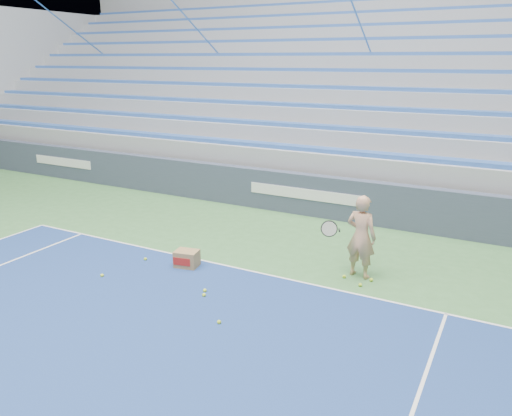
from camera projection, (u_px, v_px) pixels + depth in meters
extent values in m
cube|color=white|center=(230.00, 266.00, 9.99)|extent=(10.97, 0.05, 0.00)
cube|color=#374155|center=(307.00, 195.00, 13.21)|extent=(30.00, 0.30, 1.10)
cube|color=white|center=(63.00, 162.00, 17.13)|extent=(2.60, 0.02, 0.28)
cube|color=white|center=(305.00, 194.00, 13.07)|extent=(3.20, 0.02, 0.28)
cube|color=#93969B|center=(358.00, 164.00, 17.06)|extent=(30.00, 8.50, 1.10)
cube|color=#93969B|center=(360.00, 141.00, 16.83)|extent=(30.00, 8.50, 0.50)
cube|color=#305AB0|center=(318.00, 149.00, 13.47)|extent=(29.60, 0.42, 0.11)
cube|color=#93969B|center=(364.00, 124.00, 17.04)|extent=(30.00, 7.65, 0.50)
cube|color=#305AB0|center=(330.00, 127.00, 14.04)|extent=(29.60, 0.42, 0.11)
cube|color=#93969B|center=(369.00, 108.00, 17.26)|extent=(30.00, 6.80, 0.50)
cube|color=#305AB0|center=(341.00, 107.00, 14.62)|extent=(29.60, 0.42, 0.11)
cube|color=#93969B|center=(373.00, 93.00, 17.47)|extent=(30.00, 5.95, 0.50)
cube|color=#305AB0|center=(350.00, 88.00, 15.19)|extent=(29.60, 0.42, 0.11)
cube|color=#93969B|center=(377.00, 78.00, 17.69)|extent=(30.00, 5.10, 0.50)
cube|color=#305AB0|center=(360.00, 70.00, 15.76)|extent=(29.60, 0.42, 0.11)
cube|color=#93969B|center=(381.00, 63.00, 17.91)|extent=(30.00, 4.25, 0.50)
cube|color=#305AB0|center=(368.00, 54.00, 16.34)|extent=(29.60, 0.42, 0.11)
cube|color=#93969B|center=(385.00, 49.00, 18.12)|extent=(30.00, 3.40, 0.50)
cube|color=#305AB0|center=(376.00, 39.00, 16.91)|extent=(29.60, 0.42, 0.11)
cube|color=#93969B|center=(389.00, 35.00, 18.34)|extent=(30.00, 2.55, 0.50)
cube|color=#305AB0|center=(384.00, 24.00, 17.49)|extent=(29.60, 0.42, 0.11)
cube|color=#93969B|center=(393.00, 21.00, 18.55)|extent=(30.00, 1.70, 0.50)
cube|color=#305AB0|center=(391.00, 11.00, 18.06)|extent=(29.60, 0.42, 0.11)
cube|color=#93969B|center=(397.00, 8.00, 18.77)|extent=(30.00, 0.85, 0.50)
cube|color=#93969B|center=(44.00, 80.00, 23.18)|extent=(0.30, 8.80, 6.10)
cube|color=#93969B|center=(397.00, 68.00, 20.01)|extent=(31.00, 0.40, 7.30)
cylinder|color=#3671BE|center=(91.00, 44.00, 21.31)|extent=(0.05, 8.53, 5.04)
cylinder|color=#3671BE|center=(208.00, 42.00, 18.60)|extent=(0.05, 8.53, 5.04)
cylinder|color=#3671BE|center=(366.00, 39.00, 15.89)|extent=(0.05, 8.53, 5.04)
imported|color=tan|center=(361.00, 237.00, 9.35)|extent=(0.64, 0.47, 1.61)
cylinder|color=black|center=(339.00, 230.00, 9.26)|extent=(0.12, 0.27, 0.08)
cylinder|color=beige|center=(329.00, 229.00, 9.04)|extent=(0.29, 0.16, 0.28)
torus|color=black|center=(329.00, 229.00, 9.04)|extent=(0.31, 0.18, 0.30)
cube|color=olive|center=(187.00, 259.00, 9.96)|extent=(0.51, 0.42, 0.34)
cube|color=#B21E19|center=(182.00, 262.00, 9.81)|extent=(0.36, 0.08, 0.15)
sphere|color=#C7E62F|center=(145.00, 259.00, 10.30)|extent=(0.07, 0.07, 0.07)
sphere|color=#C7E62F|center=(360.00, 285.00, 9.13)|extent=(0.07, 0.07, 0.07)
sphere|color=#C7E62F|center=(219.00, 322.00, 7.84)|extent=(0.07, 0.07, 0.07)
sphere|color=#C7E62F|center=(205.00, 290.00, 8.90)|extent=(0.07, 0.07, 0.07)
sphere|color=#C7E62F|center=(102.00, 275.00, 9.52)|extent=(0.07, 0.07, 0.07)
sphere|color=#C7E62F|center=(371.00, 280.00, 9.33)|extent=(0.07, 0.07, 0.07)
sphere|color=#C7E62F|center=(344.00, 276.00, 9.48)|extent=(0.07, 0.07, 0.07)
sphere|color=#C7E62F|center=(204.00, 295.00, 8.73)|extent=(0.07, 0.07, 0.07)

